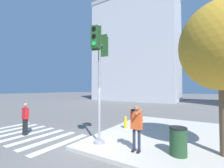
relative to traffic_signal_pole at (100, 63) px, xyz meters
The scene contains 10 objects.
ground_plane 3.66m from the traffic_signal_pole, 132.19° to the right, with size 160.00×160.00×0.00m, color slate.
sidewalk_corner 5.55m from the traffic_signal_pole, 44.56° to the left, with size 8.00×8.00×0.15m.
crosswalk_stripes 5.65m from the traffic_signal_pole, behind, with size 5.71×3.07×0.01m.
traffic_signal_pole is the anchor object (origin of this frame).
person_photographer 2.95m from the traffic_signal_pole, ahead, with size 0.50×0.53×1.69m.
pedestrian_distant 5.16m from the traffic_signal_pole, 169.53° to the right, with size 0.34×0.20×1.71m.
street_tree 4.63m from the traffic_signal_pole, 16.25° to the left, with size 2.89×2.89×5.44m.
fire_hydrant 4.15m from the traffic_signal_pole, 92.89° to the left, with size 0.17×0.23×0.70m.
trash_bin 4.27m from the traffic_signal_pole, ahead, with size 0.61×0.61×0.97m.
building_left 28.09m from the traffic_signal_pole, 109.18° to the left, with size 17.67×9.49×22.18m.
Camera 1 is at (4.29, -4.72, 2.47)m, focal length 24.00 mm.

